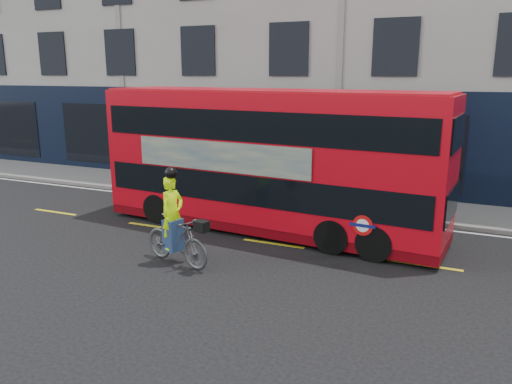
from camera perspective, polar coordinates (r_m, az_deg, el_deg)
The scene contains 8 objects.
ground at distance 12.63m, azimuth -0.53°, elevation -8.00°, with size 120.00×120.00×0.00m, color black.
pavement at distance 18.45m, azimuth 7.77°, elevation -0.96°, with size 60.00×3.00×0.12m, color slate.
kerb at distance 17.06m, azimuth 6.38°, elevation -2.10°, with size 60.00×0.12×0.13m, color slate.
building_terrace at distance 24.32m, azimuth 12.85°, elevation 19.94°, with size 50.00×10.07×15.00m.
road_edge_line at distance 16.80m, azimuth 6.06°, elevation -2.56°, with size 58.00×0.10×0.01m, color silver.
lane_dashes at distance 13.92m, azimuth 2.02°, elevation -5.91°, with size 58.00×0.12×0.01m, color yellow, non-canonical shape.
bus at distance 14.64m, azimuth 1.51°, elevation 3.67°, with size 10.47×3.18×4.16m.
cyclist at distance 12.41m, azimuth -9.18°, elevation -4.60°, with size 2.16×1.09×2.43m.
Camera 1 is at (4.83, -10.72, 4.62)m, focal length 35.00 mm.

